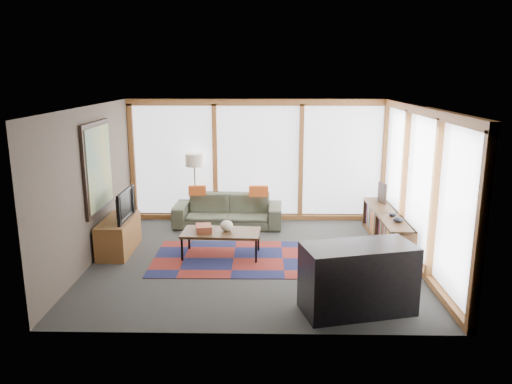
{
  "coord_description": "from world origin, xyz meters",
  "views": [
    {
      "loc": [
        0.17,
        -8.05,
        3.12
      ],
      "look_at": [
        0.0,
        0.4,
        1.1
      ],
      "focal_mm": 35.0,
      "sensor_mm": 36.0,
      "label": 1
    }
  ],
  "objects_px": {
    "sofa": "(228,211)",
    "bookshelf": "(386,228)",
    "tv_console": "(119,235)",
    "coffee_table": "(221,244)",
    "television": "(121,205)",
    "floor_lamp": "(195,189)",
    "bar_counter": "(358,278)"
  },
  "relations": [
    {
      "from": "tv_console",
      "to": "bar_counter",
      "type": "height_order",
      "value": "bar_counter"
    },
    {
      "from": "television",
      "to": "bar_counter",
      "type": "bearing_deg",
      "value": -119.18
    },
    {
      "from": "bookshelf",
      "to": "tv_console",
      "type": "distance_m",
      "value": 4.91
    },
    {
      "from": "bookshelf",
      "to": "television",
      "type": "height_order",
      "value": "television"
    },
    {
      "from": "coffee_table",
      "to": "bar_counter",
      "type": "xyz_separation_m",
      "value": [
        2.0,
        -2.03,
        0.24
      ]
    },
    {
      "from": "sofa",
      "to": "television",
      "type": "height_order",
      "value": "television"
    },
    {
      "from": "tv_console",
      "to": "bar_counter",
      "type": "distance_m",
      "value": 4.44
    },
    {
      "from": "bookshelf",
      "to": "television",
      "type": "bearing_deg",
      "value": -173.52
    },
    {
      "from": "floor_lamp",
      "to": "tv_console",
      "type": "distance_m",
      "value": 2.15
    },
    {
      "from": "sofa",
      "to": "bookshelf",
      "type": "relative_size",
      "value": 0.94
    },
    {
      "from": "sofa",
      "to": "bookshelf",
      "type": "distance_m",
      "value": 3.22
    },
    {
      "from": "floor_lamp",
      "to": "tv_console",
      "type": "bearing_deg",
      "value": -122.56
    },
    {
      "from": "tv_console",
      "to": "television",
      "type": "bearing_deg",
      "value": -6.56
    },
    {
      "from": "floor_lamp",
      "to": "coffee_table",
      "type": "xyz_separation_m",
      "value": [
        0.72,
        -1.95,
        -0.53
      ]
    },
    {
      "from": "floor_lamp",
      "to": "coffee_table",
      "type": "height_order",
      "value": "floor_lamp"
    },
    {
      "from": "tv_console",
      "to": "sofa",
      "type": "bearing_deg",
      "value": 41.01
    },
    {
      "from": "floor_lamp",
      "to": "bar_counter",
      "type": "distance_m",
      "value": 4.83
    },
    {
      "from": "bookshelf",
      "to": "coffee_table",
      "type": "bearing_deg",
      "value": -166.65
    },
    {
      "from": "floor_lamp",
      "to": "television",
      "type": "height_order",
      "value": "floor_lamp"
    },
    {
      "from": "bookshelf",
      "to": "bar_counter",
      "type": "relative_size",
      "value": 1.62
    },
    {
      "from": "coffee_table",
      "to": "tv_console",
      "type": "bearing_deg",
      "value": 174.38
    },
    {
      "from": "television",
      "to": "bookshelf",
      "type": "bearing_deg",
      "value": -82.39
    },
    {
      "from": "sofa",
      "to": "bar_counter",
      "type": "bearing_deg",
      "value": -60.44
    },
    {
      "from": "bookshelf",
      "to": "bar_counter",
      "type": "xyz_separation_m",
      "value": [
        -1.03,
        -2.75,
        0.17
      ]
    },
    {
      "from": "sofa",
      "to": "tv_console",
      "type": "relative_size",
      "value": 1.84
    },
    {
      "from": "sofa",
      "to": "floor_lamp",
      "type": "xyz_separation_m",
      "value": [
        -0.7,
        0.18,
        0.42
      ]
    },
    {
      "from": "coffee_table",
      "to": "television",
      "type": "height_order",
      "value": "television"
    },
    {
      "from": "sofa",
      "to": "tv_console",
      "type": "height_order",
      "value": "sofa"
    },
    {
      "from": "floor_lamp",
      "to": "coffee_table",
      "type": "distance_m",
      "value": 2.15
    },
    {
      "from": "bar_counter",
      "to": "coffee_table",
      "type": "bearing_deg",
      "value": 120.49
    },
    {
      "from": "coffee_table",
      "to": "television",
      "type": "bearing_deg",
      "value": 174.41
    },
    {
      "from": "floor_lamp",
      "to": "sofa",
      "type": "bearing_deg",
      "value": -14.17
    }
  ]
}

